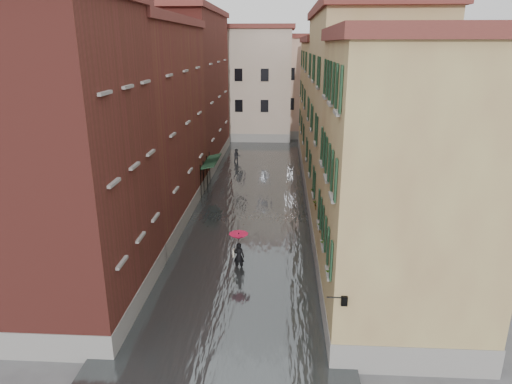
# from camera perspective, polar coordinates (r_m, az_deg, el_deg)

# --- Properties ---
(ground) EXTENTS (120.00, 120.00, 0.00)m
(ground) POSITION_cam_1_polar(r_m,az_deg,el_deg) (23.00, -2.46, -11.63)
(ground) COLOR #4F4F51
(ground) RESTS_ON ground
(floodwater) EXTENTS (10.00, 60.00, 0.20)m
(floodwater) POSITION_cam_1_polar(r_m,az_deg,el_deg) (34.81, -0.34, -0.86)
(floodwater) COLOR #414648
(floodwater) RESTS_ON ground
(building_left_near) EXTENTS (6.00, 8.00, 13.00)m
(building_left_near) POSITION_cam_1_polar(r_m,az_deg,el_deg) (20.65, -23.04, 2.92)
(building_left_near) COLOR maroon
(building_left_near) RESTS_ON ground
(building_left_mid) EXTENTS (6.00, 14.00, 12.50)m
(building_left_mid) POSITION_cam_1_polar(r_m,az_deg,el_deg) (30.71, -14.13, 7.89)
(building_left_mid) COLOR #5A2D1C
(building_left_mid) RESTS_ON ground
(building_left_far) EXTENTS (6.00, 16.00, 14.00)m
(building_left_far) POSITION_cam_1_polar(r_m,az_deg,el_deg) (45.02, -8.56, 12.27)
(building_left_far) COLOR maroon
(building_left_far) RESTS_ON ground
(building_right_near) EXTENTS (6.00, 8.00, 11.50)m
(building_right_near) POSITION_cam_1_polar(r_m,az_deg,el_deg) (19.36, 17.76, 0.25)
(building_right_near) COLOR #91714B
(building_right_near) RESTS_ON ground
(building_right_mid) EXTENTS (6.00, 14.00, 13.00)m
(building_right_mid) POSITION_cam_1_polar(r_m,az_deg,el_deg) (29.68, 12.88, 8.14)
(building_right_mid) COLOR tan
(building_right_mid) RESTS_ON ground
(building_right_far) EXTENTS (6.00, 16.00, 11.50)m
(building_right_far) POSITION_cam_1_polar(r_m,az_deg,el_deg) (44.49, 9.77, 10.52)
(building_right_far) COLOR #91714B
(building_right_far) RESTS_ON ground
(building_end_cream) EXTENTS (12.00, 9.00, 13.00)m
(building_end_cream) POSITION_cam_1_polar(r_m,az_deg,el_deg) (58.30, -1.75, 13.24)
(building_end_cream) COLOR #BCA795
(building_end_cream) RESTS_ON ground
(building_end_pink) EXTENTS (10.00, 9.00, 12.00)m
(building_end_pink) POSITION_cam_1_polar(r_m,az_deg,el_deg) (60.23, 7.20, 12.79)
(building_end_pink) COLOR tan
(building_end_pink) RESTS_ON ground
(awning_near) EXTENTS (1.09, 2.95, 2.80)m
(awning_near) POSITION_cam_1_polar(r_m,az_deg,el_deg) (35.62, -5.84, 3.46)
(awning_near) COLOR #16331E
(awning_near) RESTS_ON ground
(awning_far) EXTENTS (1.09, 3.10, 2.80)m
(awning_far) POSITION_cam_1_polar(r_m,az_deg,el_deg) (36.91, -5.51, 3.99)
(awning_far) COLOR #16331E
(awning_far) RESTS_ON ground
(wall_lantern) EXTENTS (0.71, 0.22, 0.35)m
(wall_lantern) POSITION_cam_1_polar(r_m,az_deg,el_deg) (16.35, 10.89, -13.13)
(wall_lantern) COLOR black
(wall_lantern) RESTS_ON ground
(window_planters) EXTENTS (0.59, 10.84, 0.84)m
(window_planters) POSITION_cam_1_polar(r_m,az_deg,el_deg) (21.89, 8.35, -3.23)
(window_planters) COLOR brown
(window_planters) RESTS_ON ground
(pedestrian_main) EXTENTS (1.01, 1.01, 2.06)m
(pedestrian_main) POSITION_cam_1_polar(r_m,az_deg,el_deg) (23.89, -2.17, -6.90)
(pedestrian_main) COLOR black
(pedestrian_main) RESTS_ON ground
(pedestrian_far) EXTENTS (0.82, 0.70, 1.48)m
(pedestrian_far) POSITION_cam_1_polar(r_m,az_deg,el_deg) (45.38, -2.41, 4.47)
(pedestrian_far) COLOR black
(pedestrian_far) RESTS_ON ground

